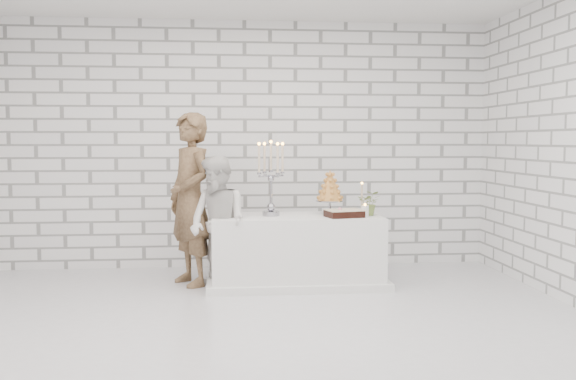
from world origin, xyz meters
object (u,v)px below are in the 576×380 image
object	(u,v)px
cake_table	(297,250)
groom	(190,199)
bride	(218,224)
candelabra	(271,178)
croquembouche	(330,192)

from	to	relation	value
cake_table	groom	world-z (taller)	groom
bride	candelabra	world-z (taller)	candelabra
groom	candelabra	size ratio (longest dim) A/B	2.30
groom	candelabra	distance (m)	0.89
candelabra	cake_table	bearing A→B (deg)	-2.03
candelabra	croquembouche	world-z (taller)	candelabra
candelabra	croquembouche	xyz separation A→B (m)	(0.65, 0.11, -0.16)
croquembouche	bride	bearing A→B (deg)	-165.85
bride	croquembouche	distance (m)	1.29
cake_table	candelabra	bearing A→B (deg)	177.97
cake_table	candelabra	distance (m)	0.83
cake_table	groom	distance (m)	1.27
cake_table	croquembouche	bearing A→B (deg)	17.18
bride	croquembouche	bearing A→B (deg)	60.32
groom	bride	world-z (taller)	groom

